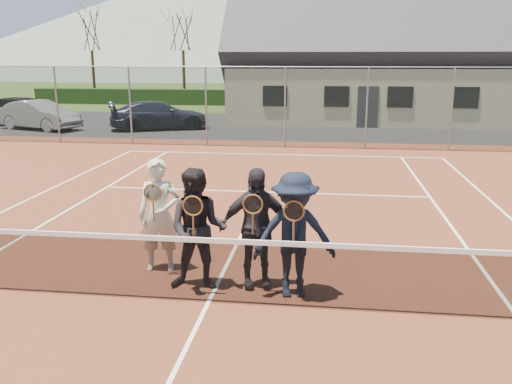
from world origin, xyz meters
TOP-DOWN VIEW (x-y plane):
  - ground at (0.00, 20.00)m, footprint 220.00×220.00m
  - court_surface at (0.00, 0.00)m, footprint 30.00×30.00m
  - tarmac_carpark at (-4.00, 20.00)m, footprint 40.00×12.00m
  - hedge_row at (0.00, 32.00)m, footprint 40.00×1.20m
  - hill_west at (-25.00, 95.00)m, footprint 110.00×110.00m
  - hill_centre at (20.00, 95.00)m, footprint 120.00×120.00m
  - car_a at (-13.55, 18.86)m, footprint 4.67×2.57m
  - car_b at (-11.95, 17.38)m, footprint 4.39×2.71m
  - car_c at (-6.35, 18.19)m, footprint 4.99×3.53m
  - court_markings at (0.00, 0.00)m, footprint 11.03×23.83m
  - tennis_net at (0.00, 0.00)m, footprint 11.68×0.08m
  - perimeter_fence at (0.00, 13.50)m, footprint 30.07×0.07m
  - clubhouse at (4.00, 24.00)m, footprint 15.60×8.20m
  - tree_a at (-16.00, 33.00)m, footprint 3.20×3.20m
  - tree_b at (-9.00, 33.00)m, footprint 3.20×3.20m
  - tree_c at (2.00, 33.00)m, footprint 3.20×3.20m
  - tree_d at (12.00, 33.00)m, footprint 3.20×3.20m
  - player_a at (-1.02, 1.11)m, footprint 0.71×0.55m
  - player_b at (-0.24, 0.47)m, footprint 0.90×0.71m
  - player_c at (0.57, 0.67)m, footprint 1.13×0.70m
  - player_d at (1.16, 0.40)m, footprint 1.27×0.88m

SIDE VIEW (x-z plane):
  - ground at x=0.00m, z-range 0.00..0.00m
  - tarmac_carpark at x=-4.00m, z-range 0.00..0.01m
  - court_surface at x=0.00m, z-range 0.00..0.02m
  - court_markings at x=0.00m, z-range 0.02..0.03m
  - tennis_net at x=0.00m, z-range -0.01..1.09m
  - hedge_row at x=0.00m, z-range 0.00..1.10m
  - car_c at x=-6.35m, z-range 0.00..1.34m
  - car_b at x=-11.95m, z-range 0.00..1.37m
  - car_a at x=-13.55m, z-range 0.00..1.50m
  - player_d at x=1.16m, z-range 0.02..1.82m
  - player_b at x=-0.24m, z-range 0.02..1.82m
  - player_c at x=0.57m, z-range 0.02..1.82m
  - player_a at x=-1.02m, z-range 0.02..1.82m
  - perimeter_fence at x=0.00m, z-range 0.01..3.03m
  - clubhouse at x=4.00m, z-range 0.14..7.84m
  - tree_a at x=-16.00m, z-range 1.91..9.68m
  - tree_b at x=-9.00m, z-range 1.91..9.68m
  - tree_c at x=2.00m, z-range 1.91..9.68m
  - tree_d at x=12.00m, z-range 1.91..9.68m
  - hill_west at x=-25.00m, z-range 0.00..18.00m
  - hill_centre at x=20.00m, z-range 0.00..22.00m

